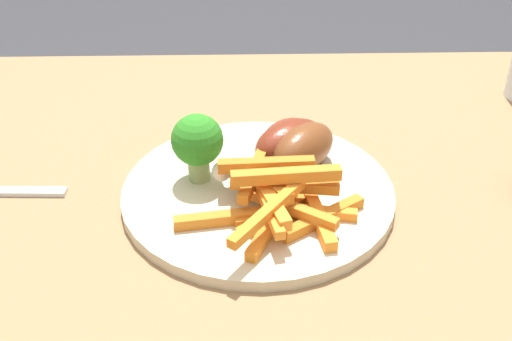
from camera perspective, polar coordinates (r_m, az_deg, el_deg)
dining_table at (r=0.66m, az=-1.23°, el=-10.15°), size 1.28×0.78×0.70m
dinner_plate at (r=0.62m, az=0.00°, el=-2.02°), size 0.27×0.27×0.01m
broccoli_floret_front at (r=0.61m, az=-5.52°, el=2.69°), size 0.05×0.05×0.07m
carrot_fries_pile at (r=0.57m, az=1.82°, el=-2.77°), size 0.18×0.17×0.05m
chicken_drumstick_near at (r=0.63m, az=4.00°, el=1.90°), size 0.11×0.11×0.05m
chicken_drumstick_far at (r=0.64m, az=2.57°, el=2.48°), size 0.13×0.10×0.04m
chicken_drumstick_extra at (r=0.65m, az=2.72°, el=2.58°), size 0.11×0.11×0.04m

